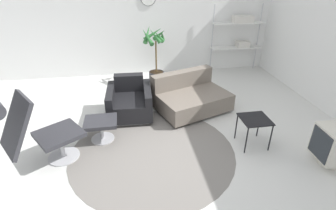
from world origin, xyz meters
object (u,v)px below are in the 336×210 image
object	(u,v)px
ottoman	(101,125)
potted_plant	(155,58)
shelf_unit	(240,32)
crt_television	(335,145)
armchair_red	(130,102)
lounge_chair	(29,126)
side_table	(255,122)
couch_low	(190,98)

from	to	relation	value
ottoman	potted_plant	xyz separation A→B (m)	(1.13, 2.22, 0.32)
potted_plant	shelf_unit	size ratio (longest dim) A/B	0.79
potted_plant	crt_television	bearing A→B (deg)	-58.43
armchair_red	shelf_unit	xyz separation A→B (m)	(2.83, 1.90, 0.76)
potted_plant	shelf_unit	world-z (taller)	shelf_unit
lounge_chair	side_table	world-z (taller)	lounge_chair
armchair_red	couch_low	xyz separation A→B (m)	(1.14, 0.04, -0.02)
couch_low	shelf_unit	bearing A→B (deg)	-152.00
ottoman	potted_plant	world-z (taller)	potted_plant
side_table	potted_plant	distance (m)	2.96
crt_television	potted_plant	distance (m)	3.90
lounge_chair	armchair_red	bearing A→B (deg)	100.71
ottoman	couch_low	size ratio (longest dim) A/B	0.33
couch_low	crt_television	distance (m)	2.42
side_table	shelf_unit	xyz separation A→B (m)	(1.02, 3.12, 0.61)
ottoman	crt_television	world-z (taller)	crt_television
lounge_chair	ottoman	distance (m)	1.05
side_table	potted_plant	size ratio (longest dim) A/B	0.35
lounge_chair	armchair_red	world-z (taller)	lounge_chair
couch_low	side_table	xyz separation A→B (m)	(0.66, -1.27, 0.17)
lounge_chair	side_table	distance (m)	3.09
couch_low	side_table	bearing A→B (deg)	98.05
lounge_chair	ottoman	bearing A→B (deg)	90.00
crt_television	side_table	bearing A→B (deg)	59.20
side_table	shelf_unit	distance (m)	3.34
couch_low	side_table	distance (m)	1.44
crt_television	potted_plant	bearing A→B (deg)	34.23
crt_television	shelf_unit	xyz separation A→B (m)	(0.13, 3.71, 0.71)
shelf_unit	lounge_chair	bearing A→B (deg)	-142.48
side_table	crt_television	distance (m)	1.07
armchair_red	crt_television	xyz separation A→B (m)	(2.70, -1.81, 0.05)
couch_low	shelf_unit	xyz separation A→B (m)	(1.69, 1.85, 0.78)
ottoman	potted_plant	bearing A→B (deg)	63.07
lounge_chair	side_table	bearing A→B (deg)	56.78
crt_television	potted_plant	xyz separation A→B (m)	(-2.04, 3.32, 0.28)
couch_low	potted_plant	size ratio (longest dim) A/B	1.17
armchair_red	couch_low	world-z (taller)	armchair_red
armchair_red	shelf_unit	bearing A→B (deg)	-143.82
ottoman	potted_plant	distance (m)	2.51
armchair_red	side_table	distance (m)	2.19
lounge_chair	ottoman	world-z (taller)	lounge_chair
shelf_unit	ottoman	bearing A→B (deg)	-141.64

